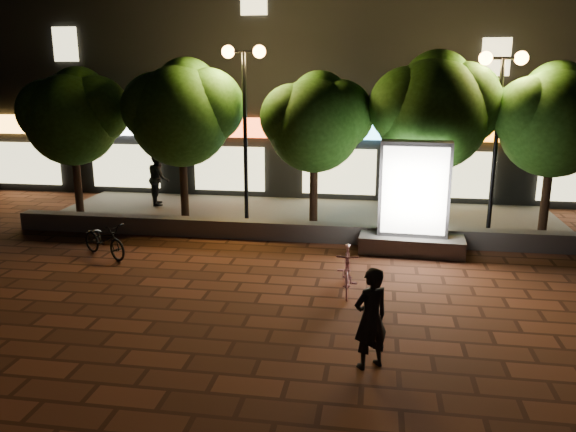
% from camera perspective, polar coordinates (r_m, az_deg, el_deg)
% --- Properties ---
extents(ground, '(80.00, 80.00, 0.00)m').
position_cam_1_polar(ground, '(12.10, -2.76, -7.74)').
color(ground, brown).
rests_on(ground, ground).
extents(retaining_wall, '(16.00, 0.45, 0.50)m').
position_cam_1_polar(retaining_wall, '(15.75, 0.17, -1.51)').
color(retaining_wall, '#605D59').
rests_on(retaining_wall, ground).
extents(sidewalk, '(16.00, 5.00, 0.08)m').
position_cam_1_polar(sidewalk, '(18.20, 1.38, -0.03)').
color(sidewalk, '#605D59').
rests_on(sidewalk, ground).
extents(building_block, '(28.00, 8.12, 11.30)m').
position_cam_1_polar(building_block, '(24.09, 3.57, 15.34)').
color(building_block, black).
rests_on(building_block, ground).
extents(tree_far_left, '(3.36, 2.80, 4.63)m').
position_cam_1_polar(tree_far_left, '(18.92, -20.68, 9.61)').
color(tree_far_left, black).
rests_on(tree_far_left, sidewalk).
extents(tree_left, '(3.60, 3.00, 4.89)m').
position_cam_1_polar(tree_left, '(17.46, -10.49, 10.46)').
color(tree_left, black).
rests_on(tree_left, sidewalk).
extents(tree_mid, '(3.24, 2.70, 4.50)m').
position_cam_1_polar(tree_mid, '(16.59, 2.88, 9.70)').
color(tree_mid, black).
rests_on(tree_mid, sidewalk).
extents(tree_right, '(3.72, 3.10, 5.07)m').
position_cam_1_polar(tree_right, '(16.54, 14.55, 10.47)').
color(tree_right, black).
rests_on(tree_right, sidewalk).
extents(tree_far_right, '(3.48, 2.90, 4.76)m').
position_cam_1_polar(tree_far_right, '(17.15, 25.32, 9.03)').
color(tree_far_right, black).
rests_on(tree_far_right, sidewalk).
extents(street_lamp_left, '(1.26, 0.36, 5.18)m').
position_cam_1_polar(street_lamp_left, '(16.63, -4.40, 12.49)').
color(street_lamp_left, black).
rests_on(street_lamp_left, sidewalk).
extents(street_lamp_right, '(1.26, 0.36, 4.98)m').
position_cam_1_polar(street_lamp_right, '(16.50, 20.49, 11.17)').
color(street_lamp_right, black).
rests_on(street_lamp_right, sidewalk).
extents(ad_kiosk, '(2.72, 1.47, 2.86)m').
position_cam_1_polar(ad_kiosk, '(14.90, 12.46, 0.83)').
color(ad_kiosk, '#605D59').
rests_on(ad_kiosk, ground).
extents(scooter_pink, '(0.52, 1.62, 0.96)m').
position_cam_1_polar(scooter_pink, '(12.06, 5.96, -5.43)').
color(scooter_pink, pink).
rests_on(scooter_pink, ground).
extents(rider, '(0.72, 0.67, 1.65)m').
position_cam_1_polar(rider, '(9.03, 8.30, -10.12)').
color(rider, black).
rests_on(rider, ground).
extents(scooter_parked, '(1.75, 1.36, 0.88)m').
position_cam_1_polar(scooter_parked, '(15.00, -17.95, -2.26)').
color(scooter_parked, black).
rests_on(scooter_parked, ground).
extents(pedestrian, '(0.96, 1.08, 1.84)m').
position_cam_1_polar(pedestrian, '(19.98, -12.83, 3.72)').
color(pedestrian, black).
rests_on(pedestrian, sidewalk).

